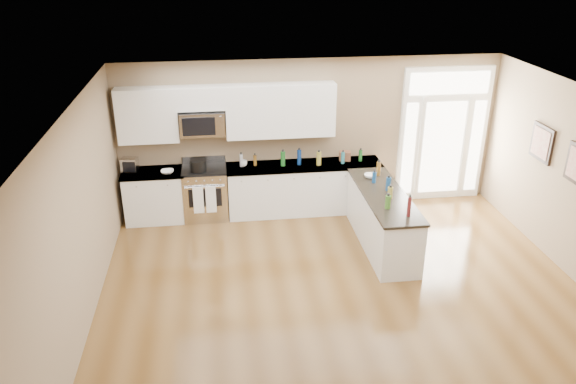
{
  "coord_description": "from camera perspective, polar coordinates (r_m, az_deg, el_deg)",
  "views": [
    {
      "loc": [
        -1.69,
        -5.74,
        4.66
      ],
      "look_at": [
        -0.68,
        2.0,
        1.16
      ],
      "focal_mm": 35.0,
      "sensor_mm": 36.0,
      "label": 1
    }
  ],
  "objects": [
    {
      "name": "ground",
      "position": [
        7.59,
        7.26,
        -14.02
      ],
      "size": [
        8.0,
        8.0,
        0.0
      ],
      "primitive_type": "plane",
      "color": "brown"
    },
    {
      "name": "room_shell",
      "position": [
        6.67,
        8.02,
        -2.38
      ],
      "size": [
        8.0,
        8.0,
        8.0
      ],
      "color": "#897357",
      "rests_on": "ground"
    },
    {
      "name": "back_cabinet_left",
      "position": [
        10.4,
        -13.31,
        -0.51
      ],
      "size": [
        1.1,
        0.66,
        0.94
      ],
      "color": "white",
      "rests_on": "ground"
    },
    {
      "name": "back_cabinet_right",
      "position": [
        10.45,
        1.64,
        0.27
      ],
      "size": [
        2.85,
        0.66,
        0.94
      ],
      "color": "white",
      "rests_on": "ground"
    },
    {
      "name": "peninsula_cabinet",
      "position": [
        9.4,
        9.54,
        -2.95
      ],
      "size": [
        0.69,
        2.32,
        0.94
      ],
      "color": "white",
      "rests_on": "ground"
    },
    {
      "name": "upper_cabinet_left",
      "position": [
        10.03,
        -14.1,
        7.57
      ],
      "size": [
        1.04,
        0.33,
        0.95
      ],
      "primitive_type": "cube",
      "color": "white",
      "rests_on": "room_shell"
    },
    {
      "name": "upper_cabinet_right",
      "position": [
        10.02,
        -0.76,
        8.28
      ],
      "size": [
        1.94,
        0.33,
        0.95
      ],
      "primitive_type": "cube",
      "color": "white",
      "rests_on": "room_shell"
    },
    {
      "name": "upper_cabinet_short",
      "position": [
        9.89,
        -8.85,
        9.44
      ],
      "size": [
        0.82,
        0.33,
        0.4
      ],
      "primitive_type": "cube",
      "color": "white",
      "rests_on": "room_shell"
    },
    {
      "name": "microwave",
      "position": [
        9.97,
        -8.69,
        6.94
      ],
      "size": [
        0.78,
        0.41,
        0.42
      ],
      "color": "silver",
      "rests_on": "room_shell"
    },
    {
      "name": "entry_door",
      "position": [
        11.1,
        15.47,
        5.63
      ],
      "size": [
        1.7,
        0.1,
        2.6
      ],
      "color": "white",
      "rests_on": "ground"
    },
    {
      "name": "wall_art_near",
      "position": [
        9.92,
        24.38,
        4.56
      ],
      "size": [
        0.05,
        0.58,
        0.58
      ],
      "color": "black",
      "rests_on": "room_shell"
    },
    {
      "name": "kitchen_range",
      "position": [
        10.32,
        -8.39,
        -0.05
      ],
      "size": [
        0.79,
        0.7,
        1.08
      ],
      "color": "silver",
      "rests_on": "ground"
    },
    {
      "name": "stockpot",
      "position": [
        10.0,
        -9.1,
        2.71
      ],
      "size": [
        0.3,
        0.3,
        0.22
      ],
      "primitive_type": "cylinder",
      "rotation": [
        0.0,
        0.0,
        -0.03
      ],
      "color": "black",
      "rests_on": "kitchen_range"
    },
    {
      "name": "toaster_oven",
      "position": [
        10.3,
        -15.78,
        2.71
      ],
      "size": [
        0.31,
        0.26,
        0.24
      ],
      "primitive_type": "cube",
      "rotation": [
        0.0,
        0.0,
        -0.16
      ],
      "color": "silver",
      "rests_on": "back_cabinet_left"
    },
    {
      "name": "cardboard_box",
      "position": [
        10.47,
        5.79,
        3.67
      ],
      "size": [
        0.23,
        0.19,
        0.17
      ],
      "primitive_type": "cube",
      "rotation": [
        0.0,
        0.0,
        -0.18
      ],
      "color": "brown",
      "rests_on": "back_cabinet_right"
    },
    {
      "name": "bowl_left",
      "position": [
        10.06,
        -12.16,
        2.02
      ],
      "size": [
        0.23,
        0.23,
        0.05
      ],
      "primitive_type": "imported",
      "rotation": [
        0.0,
        0.0,
        0.02
      ],
      "color": "white",
      "rests_on": "back_cabinet_left"
    },
    {
      "name": "bowl_peninsula",
      "position": [
        9.75,
        8.32,
        1.62
      ],
      "size": [
        0.24,
        0.24,
        0.06
      ],
      "primitive_type": "imported",
      "rotation": [
        0.0,
        0.0,
        -0.23
      ],
      "color": "white",
      "rests_on": "peninsula_cabinet"
    },
    {
      "name": "cup_counter",
      "position": [
        10.18,
        -4.55,
        2.93
      ],
      "size": [
        0.14,
        0.14,
        0.11
      ],
      "primitive_type": "imported",
      "rotation": [
        0.0,
        0.0,
        0.05
      ],
      "color": "white",
      "rests_on": "back_cabinet_right"
    },
    {
      "name": "counter_bottles",
      "position": [
        9.65,
        5.36,
        2.09
      ],
      "size": [
        2.4,
        2.41,
        0.31
      ],
      "color": "#19591E",
      "rests_on": "back_cabinet_right"
    }
  ]
}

